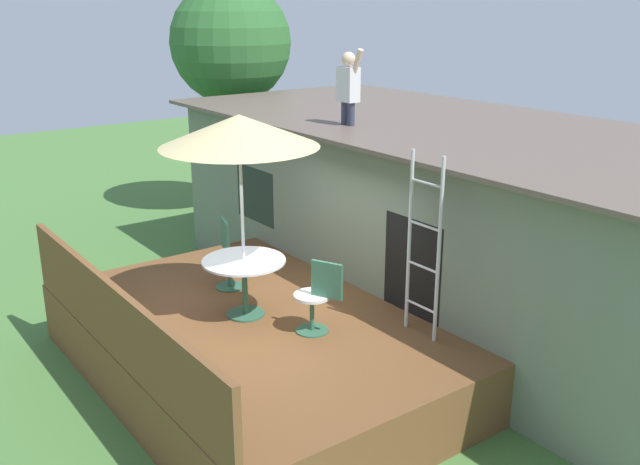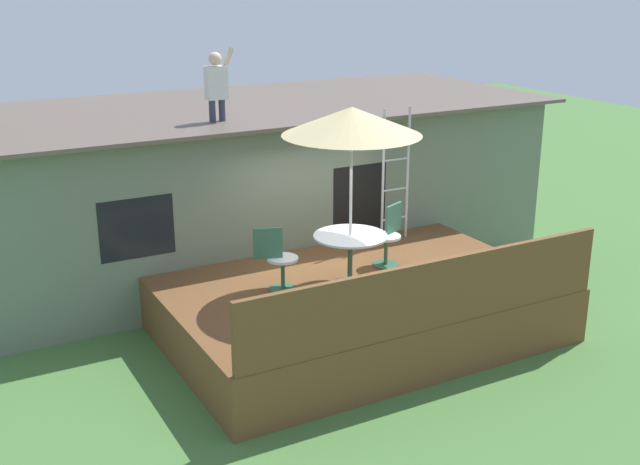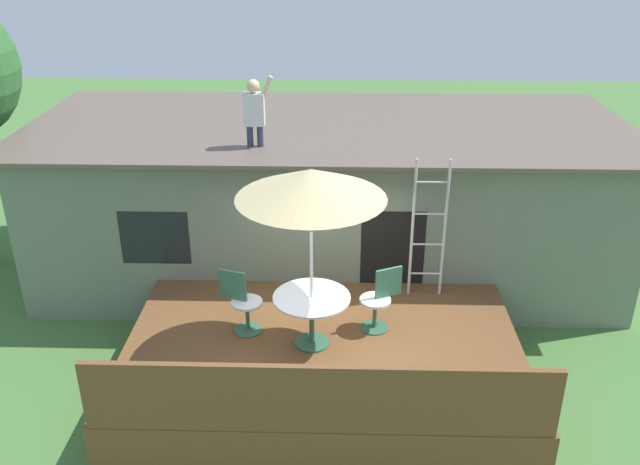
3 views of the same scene
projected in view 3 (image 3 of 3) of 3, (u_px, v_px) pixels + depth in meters
The scene contains 10 objects.
ground_plane at pixel (323, 385), 9.69m from camera, with size 40.00×40.00×0.00m, color #477538.
house at pixel (328, 199), 12.33m from camera, with size 10.50×4.50×2.85m.
deck at pixel (323, 362), 9.52m from camera, with size 5.44×3.80×0.80m, color brown.
deck_railing at pixel (319, 399), 7.48m from camera, with size 5.34×0.08×0.90m, color brown.
patio_table at pixel (312, 307), 8.99m from camera, with size 1.04×1.04×0.74m.
patio_umbrella at pixel (311, 184), 8.24m from camera, with size 1.90×1.90×2.54m.
step_ladder at pixel (428, 229), 10.00m from camera, with size 0.52×0.04×2.20m.
person_figure at pixel (255, 108), 10.31m from camera, with size 0.47×0.20×1.11m.
patio_chair_left at pixel (242, 302), 9.36m from camera, with size 0.61×0.44×0.92m.
patio_chair_right at pixel (380, 299), 9.42m from camera, with size 0.59×0.44×0.92m.
Camera 3 is at (0.18, -7.82, 6.12)m, focal length 37.74 mm.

